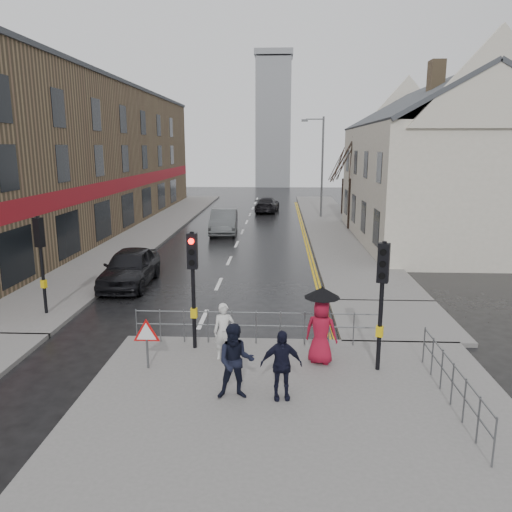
# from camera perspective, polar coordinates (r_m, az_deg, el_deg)

# --- Properties ---
(ground) EXTENTS (120.00, 120.00, 0.00)m
(ground) POSITION_cam_1_polar(r_m,az_deg,el_deg) (14.66, -7.89, -11.11)
(ground) COLOR black
(ground) RESTS_ON ground
(near_pavement) EXTENTS (10.00, 9.00, 0.14)m
(near_pavement) POSITION_cam_1_polar(r_m,az_deg,el_deg) (11.28, 4.56, -18.28)
(near_pavement) COLOR #605E5B
(near_pavement) RESTS_ON ground
(left_pavement) EXTENTS (4.00, 44.00, 0.14)m
(left_pavement) POSITION_cam_1_polar(r_m,az_deg,el_deg) (37.77, -11.25, 3.42)
(left_pavement) COLOR #605E5B
(left_pavement) RESTS_ON ground
(right_pavement) EXTENTS (4.00, 40.00, 0.14)m
(right_pavement) POSITION_cam_1_polar(r_m,az_deg,el_deg) (38.82, 8.50, 3.77)
(right_pavement) COLOR #605E5B
(right_pavement) RESTS_ON ground
(pavement_bridge_right) EXTENTS (4.00, 4.20, 0.14)m
(pavement_bridge_right) POSITION_cam_1_polar(r_m,az_deg,el_deg) (17.62, 15.47, -7.10)
(pavement_bridge_right) COLOR #605E5B
(pavement_bridge_right) RESTS_ON ground
(building_left_terrace) EXTENTS (8.00, 42.00, 10.00)m
(building_left_terrace) POSITION_cam_1_polar(r_m,az_deg,el_deg) (38.12, -20.12, 10.45)
(building_left_terrace) COLOR #776245
(building_left_terrace) RESTS_ON ground
(building_right_cream) EXTENTS (9.00, 16.40, 10.10)m
(building_right_cream) POSITION_cam_1_polar(r_m,az_deg,el_deg) (32.59, 19.81, 9.87)
(building_right_cream) COLOR beige
(building_right_cream) RESTS_ON ground
(church_tower) EXTENTS (5.00, 5.00, 18.00)m
(church_tower) POSITION_cam_1_polar(r_m,az_deg,el_deg) (75.27, 1.99, 14.84)
(church_tower) COLOR gray
(church_tower) RESTS_ON ground
(traffic_signal_near_left) EXTENTS (0.28, 0.27, 3.40)m
(traffic_signal_near_left) POSITION_cam_1_polar(r_m,az_deg,el_deg) (14.02, -7.24, -1.57)
(traffic_signal_near_left) COLOR black
(traffic_signal_near_left) RESTS_ON near_pavement
(traffic_signal_near_right) EXTENTS (0.34, 0.33, 3.40)m
(traffic_signal_near_right) POSITION_cam_1_polar(r_m,az_deg,el_deg) (12.91, 14.23, -3.08)
(traffic_signal_near_right) COLOR black
(traffic_signal_near_right) RESTS_ON near_pavement
(traffic_signal_far_left) EXTENTS (0.34, 0.33, 3.40)m
(traffic_signal_far_left) POSITION_cam_1_polar(r_m,az_deg,el_deg) (18.43, -23.42, 0.87)
(traffic_signal_far_left) COLOR black
(traffic_signal_far_left) RESTS_ON left_pavement
(guard_railing_front) EXTENTS (7.14, 0.04, 1.00)m
(guard_railing_front) POSITION_cam_1_polar(r_m,az_deg,el_deg) (14.68, 0.00, -7.34)
(guard_railing_front) COLOR #595B5E
(guard_railing_front) RESTS_ON near_pavement
(guard_railing_side) EXTENTS (0.04, 4.54, 1.00)m
(guard_railing_side) POSITION_cam_1_polar(r_m,az_deg,el_deg) (12.20, 21.59, -12.58)
(guard_railing_side) COLOR #595B5E
(guard_railing_side) RESTS_ON near_pavement
(warning_sign) EXTENTS (0.80, 0.07, 1.35)m
(warning_sign) POSITION_cam_1_polar(r_m,az_deg,el_deg) (13.35, -12.40, -8.87)
(warning_sign) COLOR #595B5E
(warning_sign) RESTS_ON near_pavement
(street_lamp) EXTENTS (1.83, 0.25, 8.00)m
(street_lamp) POSITION_cam_1_polar(r_m,az_deg,el_deg) (41.33, 7.35, 10.78)
(street_lamp) COLOR #595B5E
(street_lamp) RESTS_ON right_pavement
(tree_near) EXTENTS (2.40, 2.40, 6.58)m
(tree_near) POSITION_cam_1_polar(r_m,az_deg,el_deg) (35.54, 10.88, 11.10)
(tree_near) COLOR black
(tree_near) RESTS_ON right_pavement
(tree_far) EXTENTS (2.40, 2.40, 5.64)m
(tree_far) POSITION_cam_1_polar(r_m,az_deg,el_deg) (43.55, 10.04, 10.40)
(tree_far) COLOR black
(tree_far) RESTS_ON right_pavement
(pedestrian_a) EXTENTS (0.59, 0.41, 1.56)m
(pedestrian_a) POSITION_cam_1_polar(r_m,az_deg,el_deg) (13.68, -3.68, -8.60)
(pedestrian_a) COLOR silver
(pedestrian_a) RESTS_ON near_pavement
(pedestrian_b) EXTENTS (0.92, 0.75, 1.78)m
(pedestrian_b) POSITION_cam_1_polar(r_m,az_deg,el_deg) (11.62, -2.34, -11.96)
(pedestrian_b) COLOR black
(pedestrian_b) RESTS_ON near_pavement
(pedestrian_with_umbrella) EXTENTS (0.99, 0.96, 2.10)m
(pedestrian_with_umbrella) POSITION_cam_1_polar(r_m,az_deg,el_deg) (13.40, 7.48, -7.54)
(pedestrian_with_umbrella) COLOR maroon
(pedestrian_with_umbrella) RESTS_ON near_pavement
(pedestrian_d) EXTENTS (1.00, 0.51, 1.64)m
(pedestrian_d) POSITION_cam_1_polar(r_m,az_deg,el_deg) (11.63, 2.89, -12.31)
(pedestrian_d) COLOR black
(pedestrian_d) RESTS_ON near_pavement
(car_parked) EXTENTS (1.96, 4.70, 1.59)m
(car_parked) POSITION_cam_1_polar(r_m,az_deg,el_deg) (21.87, -14.20, -1.26)
(car_parked) COLOR black
(car_parked) RESTS_ON ground
(car_mid) EXTENTS (1.96, 5.00, 1.62)m
(car_mid) POSITION_cam_1_polar(r_m,az_deg,el_deg) (34.02, -3.70, 3.93)
(car_mid) COLOR #4A4D4F
(car_mid) RESTS_ON ground
(car_far) EXTENTS (2.30, 4.80, 1.35)m
(car_far) POSITION_cam_1_polar(r_m,az_deg,el_deg) (45.25, 1.29, 5.89)
(car_far) COLOR black
(car_far) RESTS_ON ground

